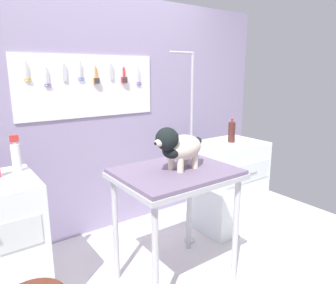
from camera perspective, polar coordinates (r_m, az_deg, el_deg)
rear_wall_panel at (r=3.10m, az=-11.77°, el=4.52°), size 4.00×0.11×2.30m
grooming_table at (r=2.28m, az=1.41°, el=-7.57°), size 0.85×0.67×0.90m
grooming_arm at (r=2.80m, az=4.12°, el=-3.15°), size 0.29×0.11×1.76m
dog at (r=2.20m, az=1.92°, el=-0.83°), size 0.45×0.24×0.33m
cabinet_right at (r=3.29m, az=10.97°, el=-7.69°), size 0.68×0.54×0.90m
pump_bottle_white at (r=2.33m, az=-26.28°, el=-2.35°), size 0.06×0.06×0.26m
soda_bottle at (r=3.16m, az=11.68°, el=1.94°), size 0.07×0.07×0.24m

